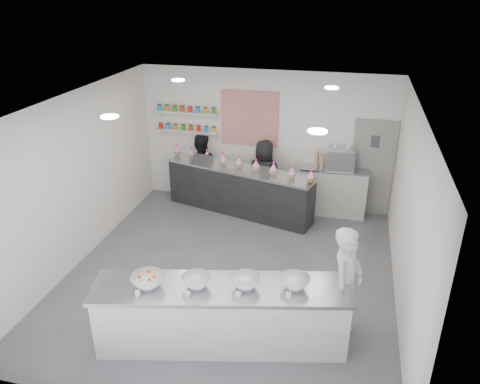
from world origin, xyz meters
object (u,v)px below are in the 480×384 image
espresso_ledge (333,191)px  woman_prep (346,284)px  espresso_machine (341,159)px  back_bar (239,190)px  staff_left (201,170)px  prep_counter (222,315)px  staff_right (264,176)px

espresso_ledge → woman_prep: size_ratio=0.82×
espresso_ledge → espresso_machine: espresso_machine is taller
espresso_ledge → back_bar: bearing=-168.0°
espresso_machine → staff_left: bearing=-176.8°
back_bar → espresso_ledge: bearing=27.0°
prep_counter → espresso_ledge: size_ratio=2.46×
woman_prep → staff_left: size_ratio=1.05×
espresso_machine → staff_left: staff_left is taller
prep_counter → espresso_machine: bearing=60.5°
prep_counter → staff_right: size_ratio=2.16×
espresso_machine → woman_prep: (0.29, -3.84, -0.41)m
espresso_ledge → woman_prep: 3.87m
espresso_ledge → staff_right: bearing=-173.4°
espresso_machine → woman_prep: woman_prep is taller
staff_right → espresso_machine: bearing=-168.9°
espresso_machine → staff_right: bearing=-173.8°
back_bar → staff_right: staff_right is taller
woman_prep → staff_right: 4.12m
staff_right → back_bar: bearing=32.0°
staff_left → staff_right: 1.43m
back_bar → espresso_machine: espresso_machine is taller
back_bar → staff_right: 0.62m
prep_counter → espresso_ledge: (1.23, 4.44, 0.05)m
prep_counter → staff_left: staff_left is taller
woman_prep → staff_left: woman_prep is taller
back_bar → espresso_ledge: 2.02m
prep_counter → back_bar: back_bar is taller
back_bar → espresso_machine: bearing=26.5°
espresso_machine → woman_prep: size_ratio=0.34×
staff_left → prep_counter: bearing=98.7°
staff_left → staff_right: (1.43, 0.00, -0.01)m
espresso_machine → staff_left: (-3.02, -0.17, -0.46)m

